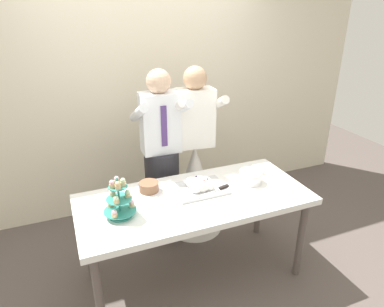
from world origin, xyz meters
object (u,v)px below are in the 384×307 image
(main_cake_tray, at_px, (200,186))
(plate_stack, at_px, (250,177))
(person_groom, at_px, (162,168))
(person_bride, at_px, (195,177))
(dessert_table, at_px, (195,205))
(cupcake_stand, at_px, (119,201))
(round_cake, at_px, (149,188))

(main_cake_tray, bearing_deg, plate_stack, -4.41)
(main_cake_tray, xyz_separation_m, person_groom, (-0.14, 0.56, -0.07))
(main_cake_tray, bearing_deg, person_bride, 71.15)
(person_bride, bearing_deg, dessert_table, -112.61)
(dessert_table, xyz_separation_m, person_bride, (0.27, 0.64, -0.12))
(dessert_table, distance_m, cupcake_stand, 0.62)
(plate_stack, xyz_separation_m, round_cake, (-0.83, 0.17, -0.01))
(main_cake_tray, height_order, person_groom, person_groom)
(main_cake_tray, xyz_separation_m, person_bride, (0.19, 0.57, -0.24))
(plate_stack, bearing_deg, cupcake_stand, -175.68)
(round_cake, bearing_deg, dessert_table, -34.06)
(dessert_table, relative_size, plate_stack, 9.33)
(cupcake_stand, distance_m, plate_stack, 1.11)
(main_cake_tray, relative_size, round_cake, 1.80)
(cupcake_stand, bearing_deg, round_cake, 41.77)
(cupcake_stand, xyz_separation_m, main_cake_tray, (0.66, 0.12, -0.08))
(plate_stack, bearing_deg, round_cake, 168.67)
(round_cake, height_order, person_bride, person_bride)
(main_cake_tray, bearing_deg, dessert_table, -134.14)
(dessert_table, height_order, main_cake_tray, main_cake_tray)
(main_cake_tray, distance_m, person_bride, 0.64)
(person_bride, bearing_deg, main_cake_tray, -108.85)
(main_cake_tray, distance_m, person_groom, 0.58)
(person_groom, relative_size, person_bride, 1.00)
(plate_stack, bearing_deg, dessert_table, -175.32)
(person_bride, bearing_deg, round_cake, -142.88)
(dessert_table, xyz_separation_m, cupcake_stand, (-0.59, -0.04, 0.20))
(cupcake_stand, relative_size, main_cake_tray, 0.71)
(round_cake, distance_m, person_groom, 0.49)
(dessert_table, xyz_separation_m, person_groom, (-0.07, 0.63, 0.05))
(dessert_table, distance_m, round_cake, 0.39)
(dessert_table, distance_m, plate_stack, 0.53)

